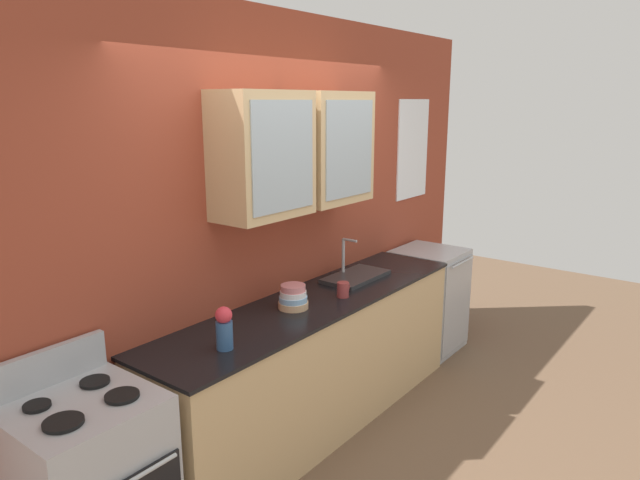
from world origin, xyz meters
TOP-DOWN VIEW (x-y plane):
  - ground_plane at (0.00, 0.00)m, footprint 10.00×10.00m
  - back_wall_unit at (0.01, 0.32)m, footprint 5.11×0.44m
  - counter at (0.00, 0.00)m, footprint 2.71×0.63m
  - sink_faucet at (0.56, 0.06)m, footprint 0.54×0.29m
  - bowl_stack at (-0.22, 0.02)m, footprint 0.20×0.20m
  - vase at (-0.92, -0.09)m, footprint 0.09×0.09m
  - cup_near_sink at (0.16, -0.11)m, footprint 0.12×0.08m
  - dishwasher at (1.66, -0.00)m, footprint 0.56×0.61m

SIDE VIEW (x-z plane):
  - ground_plane at x=0.00m, z-range 0.00..0.00m
  - dishwasher at x=1.66m, z-range 0.00..0.92m
  - counter at x=0.00m, z-range 0.00..0.92m
  - sink_faucet at x=0.56m, z-range 0.80..1.09m
  - cup_near_sink at x=0.16m, z-range 0.92..1.03m
  - bowl_stack at x=-0.22m, z-range 0.92..1.07m
  - vase at x=-0.92m, z-range 0.93..1.17m
  - back_wall_unit at x=0.01m, z-range 0.09..2.90m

